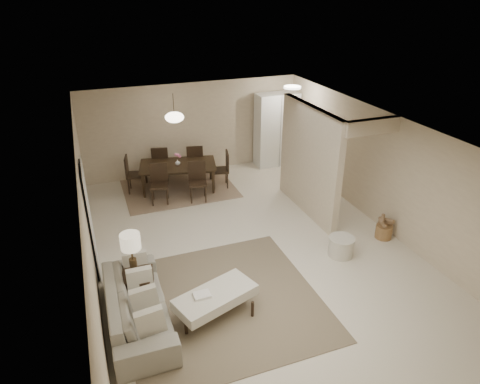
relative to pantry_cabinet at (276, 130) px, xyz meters
name	(u,v)px	position (x,y,z in m)	size (l,w,h in m)	color
floor	(255,253)	(-2.35, -4.15, -1.05)	(9.00, 9.00, 0.00)	beige
ceiling	(257,133)	(-2.35, -4.15, 1.45)	(9.00, 9.00, 0.00)	white
back_wall	(194,128)	(-2.35, 0.35, 0.20)	(6.00, 6.00, 0.00)	#BBA88E
left_wall	(87,226)	(-5.35, -4.15, 0.20)	(9.00, 9.00, 0.00)	#BBA88E
right_wall	(389,174)	(0.65, -4.15, 0.20)	(9.00, 9.00, 0.00)	#BBA88E
partition	(309,161)	(-0.55, -2.90, 0.20)	(0.15, 2.50, 2.50)	#BBA88E
doorway	(90,221)	(-5.32, -3.55, -0.03)	(0.04, 0.90, 2.04)	black
pantry_cabinet	(276,130)	(0.00, 0.00, 0.00)	(1.20, 0.55, 2.10)	white
flush_light	(292,87)	(-0.05, -0.95, 1.41)	(0.44, 0.44, 0.05)	white
living_rug	(222,301)	(-3.42, -5.29, -1.04)	(3.20, 3.20, 0.01)	brown
sofa	(137,305)	(-4.80, -5.29, -0.72)	(0.89, 2.29, 0.67)	gray
ottoman_bench	(215,297)	(-3.62, -5.59, -0.67)	(1.43, 1.00, 0.47)	beige
side_table	(137,289)	(-4.75, -4.82, -0.76)	(0.53, 0.53, 0.58)	black
table_lamp	(131,245)	(-4.75, -4.82, 0.09)	(0.32, 0.32, 0.76)	#42311C
round_pouf	(341,247)	(-0.80, -4.80, -0.85)	(0.50, 0.50, 0.39)	beige
wicker_basket	(384,232)	(0.40, -4.56, -0.90)	(0.34, 0.34, 0.29)	brown
dining_rug	(179,189)	(-3.08, -0.71, -1.04)	(2.80, 2.10, 0.01)	#7E654E
dining_table	(179,177)	(-3.08, -0.71, -0.71)	(1.92, 1.07, 0.67)	black
dining_chairs	(178,172)	(-3.08, -0.71, -0.57)	(2.62, 2.12, 0.96)	black
vase	(178,162)	(-3.08, -0.71, -0.30)	(0.14, 0.14, 0.14)	white
yellow_mat	(308,183)	(0.27, -1.57, -1.04)	(1.01, 0.61, 0.01)	yellow
pendant_light	(174,117)	(-3.08, -0.71, 0.87)	(0.46, 0.46, 0.71)	#42311C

